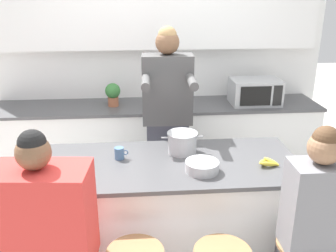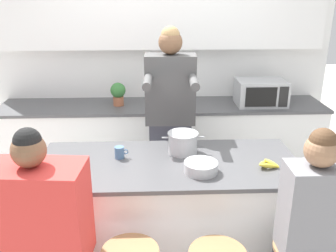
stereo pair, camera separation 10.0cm
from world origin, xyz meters
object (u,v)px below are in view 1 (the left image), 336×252
cooking_pot (182,142)px  microwave (255,92)px  banana_bunch (268,163)px  fruit_bowl (202,166)px  kitchen_island (169,214)px  person_cooking (167,128)px  potted_plant (113,93)px  coffee_cup_near (119,153)px  person_seated_near (309,246)px

cooking_pot → microwave: bearing=52.7°
banana_bunch → fruit_bowl: bearing=-174.5°
kitchen_island → fruit_bowl: fruit_bowl is taller
person_cooking → banana_bunch: bearing=-49.8°
fruit_bowl → potted_plant: potted_plant is taller
cooking_pot → fruit_bowl: size_ratio=1.38×
potted_plant → microwave: bearing=-1.4°
cooking_pot → microwave: microwave is taller
cooking_pot → fruit_bowl: (0.10, -0.33, -0.04)m
microwave → potted_plant: size_ratio=2.11×
potted_plant → coffee_cup_near: bearing=-85.1°
person_cooking → coffee_cup_near: 0.74m
coffee_cup_near → banana_bunch: (1.05, -0.20, -0.02)m
kitchen_island → person_cooking: bearing=86.2°
banana_bunch → potted_plant: potted_plant is taller
cooking_pot → microwave: (0.94, 1.24, 0.05)m
cooking_pot → coffee_cup_near: size_ratio=3.13×
person_cooking → microwave: 1.23m
cooking_pot → potted_plant: potted_plant is taller
cooking_pot → potted_plant: bearing=114.9°
person_cooking → banana_bunch: (0.64, -0.82, 0.03)m
person_seated_near → fruit_bowl: size_ratio=6.04×
fruit_bowl → microwave: bearing=61.7°
fruit_bowl → potted_plant: 1.75m
banana_bunch → cooking_pot: bearing=153.7°
person_cooking → fruit_bowl: (0.17, -0.87, 0.04)m
coffee_cup_near → microwave: (1.42, 1.32, 0.08)m
person_cooking → banana_bunch: 1.05m
person_seated_near → banana_bunch: person_seated_near is taller
person_seated_near → cooking_pot: (-0.65, 0.86, 0.32)m
fruit_bowl → person_cooking: bearing=100.9°
microwave → person_cooking: bearing=-145.4°
coffee_cup_near → fruit_bowl: bearing=-23.5°
person_seated_near → microwave: size_ratio=2.68×
banana_bunch → microwave: 1.57m
cooking_pot → fruit_bowl: 0.35m
kitchen_island → microwave: (1.06, 1.40, 0.57)m
kitchen_island → person_seated_near: 1.06m
kitchen_island → microwave: bearing=53.0°
cooking_pot → potted_plant: size_ratio=1.29×
person_seated_near → potted_plant: 2.50m
cooking_pot → banana_bunch: (0.57, -0.28, -0.06)m
kitchen_island → cooking_pot: size_ratio=5.94×
person_seated_near → banana_bunch: 0.64m
kitchen_island → person_cooking: 0.83m
coffee_cup_near → microwave: 1.93m
person_cooking → coffee_cup_near: person_cooking is taller
kitchen_island → banana_bunch: 0.84m
banana_bunch → potted_plant: bearing=126.9°
microwave → banana_bunch: bearing=-103.6°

